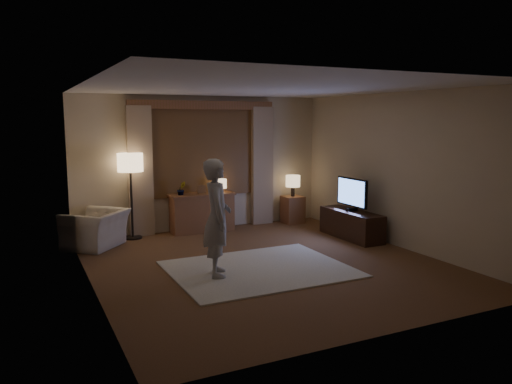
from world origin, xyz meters
TOP-DOWN VIEW (x-y plane):
  - room at (0.00, 0.50)m, footprint 5.04×5.54m
  - rug at (-0.22, -0.22)m, footprint 2.50×2.00m
  - sideboard at (-0.12, 2.50)m, footprint 1.20×0.40m
  - picture_frame at (-0.12, 2.50)m, footprint 0.16×0.02m
  - plant at (-0.52, 2.50)m, footprint 0.17×0.13m
  - table_lamp_sideboard at (0.28, 2.50)m, footprint 0.22×0.22m
  - floor_lamp at (-1.46, 2.50)m, footprint 0.45×0.45m
  - armchair at (-2.15, 2.13)m, footprint 1.26×1.27m
  - side_table at (1.86, 2.45)m, footprint 0.40×0.40m
  - table_lamp_side at (1.86, 2.45)m, footprint 0.30×0.30m
  - tv_stand at (2.15, 0.81)m, footprint 0.45×1.40m
  - tv at (2.15, 0.81)m, footprint 0.20×0.83m
  - person at (-0.87, -0.24)m, footprint 0.55×0.68m

SIDE VIEW (x-z plane):
  - rug at x=-0.22m, z-range 0.00..0.02m
  - tv_stand at x=2.15m, z-range 0.00..0.50m
  - side_table at x=1.86m, z-range 0.00..0.56m
  - armchair at x=-2.15m, z-range 0.00..0.62m
  - sideboard at x=-0.12m, z-range 0.00..0.70m
  - picture_frame at x=-0.12m, z-range 0.70..0.90m
  - person at x=-0.87m, z-range 0.02..1.63m
  - tv at x=2.15m, z-range 0.53..1.13m
  - plant at x=-0.52m, z-range 0.70..1.00m
  - table_lamp_side at x=1.86m, z-range 0.65..1.09m
  - table_lamp_sideboard at x=0.28m, z-range 0.75..1.05m
  - floor_lamp at x=-1.46m, z-range 0.53..2.08m
  - room at x=0.00m, z-range 0.01..2.65m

